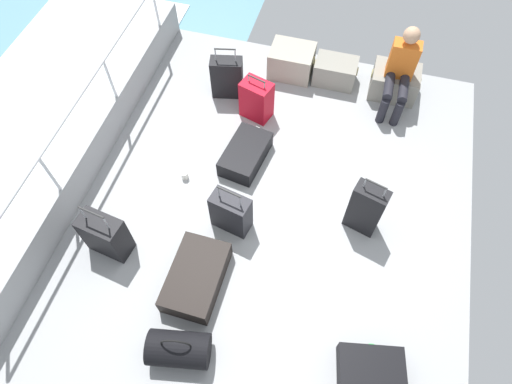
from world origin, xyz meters
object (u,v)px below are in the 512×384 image
(suitcase_7, at_px, (227,77))
(cargo_crate_0, at_px, (292,61))
(suitcase_1, at_px, (196,277))
(suitcase_3, at_px, (256,100))
(paper_cup, at_px, (185,175))
(passenger_seated, at_px, (401,70))
(suitcase_6, at_px, (231,213))
(cargo_crate_1, at_px, (335,71))
(suitcase_4, at_px, (106,235))
(cargo_crate_2, at_px, (394,82))
(suitcase_0, at_px, (366,209))
(suitcase_5, at_px, (245,154))
(duffel_bag, at_px, (179,349))

(suitcase_7, bearing_deg, cargo_crate_0, 40.55)
(cargo_crate_0, relative_size, suitcase_1, 0.75)
(suitcase_3, height_order, paper_cup, suitcase_3)
(passenger_seated, relative_size, suitcase_6, 1.57)
(cargo_crate_1, relative_size, suitcase_7, 0.78)
(suitcase_4, xyz_separation_m, suitcase_7, (0.53, 2.52, 0.01))
(cargo_crate_2, bearing_deg, suitcase_1, -116.72)
(suitcase_0, height_order, suitcase_5, suitcase_0)
(cargo_crate_1, xyz_separation_m, suitcase_7, (-1.34, -0.62, 0.11))
(suitcase_4, bearing_deg, suitcase_3, 66.03)
(suitcase_6, bearing_deg, cargo_crate_2, 59.36)
(suitcase_0, relative_size, suitcase_4, 1.11)
(passenger_seated, relative_size, suitcase_4, 1.40)
(suitcase_3, distance_m, duffel_bag, 3.10)
(suitcase_0, relative_size, suitcase_1, 1.02)
(suitcase_1, distance_m, suitcase_4, 1.04)
(cargo_crate_2, relative_size, suitcase_7, 0.85)
(cargo_crate_0, height_order, paper_cup, cargo_crate_0)
(duffel_bag, bearing_deg, cargo_crate_0, 87.90)
(suitcase_7, bearing_deg, cargo_crate_2, 15.96)
(suitcase_5, distance_m, suitcase_7, 1.16)
(cargo_crate_0, distance_m, suitcase_5, 1.65)
(cargo_crate_1, xyz_separation_m, cargo_crate_2, (0.79, -0.01, 0.02))
(suitcase_3, xyz_separation_m, suitcase_4, (-1.00, -2.25, 0.01))
(suitcase_4, bearing_deg, passenger_seated, 47.91)
(suitcase_0, distance_m, suitcase_3, 2.00)
(passenger_seated, height_order, suitcase_6, passenger_seated)
(cargo_crate_2, relative_size, suitcase_5, 0.83)
(cargo_crate_0, height_order, cargo_crate_2, cargo_crate_0)
(suitcase_1, relative_size, suitcase_6, 1.21)
(passenger_seated, bearing_deg, cargo_crate_1, 166.81)
(suitcase_0, xyz_separation_m, paper_cup, (-2.10, 0.08, -0.30))
(passenger_seated, height_order, paper_cup, passenger_seated)
(duffel_bag, bearing_deg, suitcase_7, 99.83)
(suitcase_5, bearing_deg, suitcase_7, 118.10)
(suitcase_7, bearing_deg, paper_cup, -93.17)
(suitcase_0, height_order, suitcase_3, suitcase_0)
(cargo_crate_0, relative_size, cargo_crate_2, 0.97)
(suitcase_4, bearing_deg, suitcase_5, 54.59)
(suitcase_1, height_order, paper_cup, suitcase_1)
(cargo_crate_0, xyz_separation_m, cargo_crate_2, (1.40, -0.01, -0.01))
(suitcase_0, bearing_deg, suitcase_4, -158.91)
(suitcase_4, bearing_deg, suitcase_1, -7.36)
(suitcase_3, height_order, suitcase_4, suitcase_4)
(cargo_crate_2, xyz_separation_m, suitcase_7, (-2.13, -0.61, 0.10))
(passenger_seated, height_order, suitcase_5, passenger_seated)
(suitcase_6, distance_m, duffel_bag, 1.46)
(cargo_crate_2, distance_m, suitcase_0, 2.16)
(suitcase_1, bearing_deg, duffel_bag, -82.85)
(suitcase_0, xyz_separation_m, suitcase_4, (-2.54, -0.98, -0.08))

